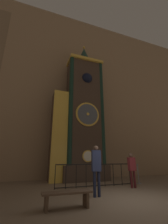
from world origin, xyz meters
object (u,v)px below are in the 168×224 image
at_px(visitor_near, 96,165).
at_px(visitor_far, 132,166).
at_px(clock_tower, 80,115).
at_px(visitor_bench, 67,196).
at_px(stanchion_post, 139,177).

bearing_deg(visitor_near, visitor_far, 34.46).
distance_m(clock_tower, visitor_far, 4.99).
relative_size(clock_tower, visitor_near, 5.77).
height_order(visitor_near, visitor_far, visitor_near).
distance_m(clock_tower, visitor_near, 5.48).
bearing_deg(clock_tower, visitor_far, -63.18).
bearing_deg(clock_tower, visitor_near, -100.10).
bearing_deg(visitor_bench, stanchion_post, 31.61).
bearing_deg(clock_tower, visitor_bench, -112.02).
height_order(visitor_near, visitor_bench, visitor_near).
xyz_separation_m(clock_tower, stanchion_post, (2.80, -2.24, -4.03)).
distance_m(visitor_far, stanchion_post, 1.67).
bearing_deg(visitor_far, clock_tower, 117.23).
relative_size(clock_tower, visitor_far, 6.53).
relative_size(visitor_near, stanchion_post, 1.74).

